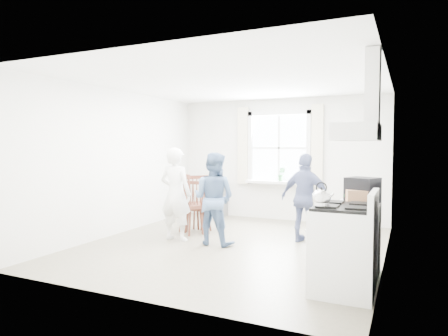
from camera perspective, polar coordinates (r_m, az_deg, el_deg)
room_shell at (r=6.32m, az=1.29°, el=0.50°), size 4.62×5.12×2.64m
window_assembly at (r=8.61m, az=7.80°, el=2.27°), size 1.88×0.24×1.70m
range_hood at (r=4.47m, az=19.15°, el=6.90°), size 0.45×0.76×0.94m
shelf_unit at (r=9.09m, az=-0.96°, el=-4.37°), size 0.40×0.30×0.80m
gas_stove at (r=4.62m, az=16.80°, el=-10.90°), size 0.68×0.76×1.12m
kettle at (r=4.34m, az=13.72°, el=-4.27°), size 0.19×0.19×0.27m
low_cabinet at (r=5.29m, az=18.62°, el=-9.50°), size 0.50×0.55×0.90m
stereo_stack at (r=5.21m, az=19.17°, el=-2.98°), size 0.44×0.42×0.31m
cardboard_box at (r=5.08m, az=18.55°, el=-3.94°), size 0.29×0.25×0.16m
windsor_chair_a at (r=7.32m, az=-1.91°, el=-5.16°), size 0.50×0.50×0.87m
windsor_chair_b at (r=7.31m, az=-4.11°, el=-4.70°), size 0.42×0.41×0.97m
windsor_chair_c at (r=7.53m, az=-4.07°, el=-4.08°), size 0.62×0.62×1.06m
person_left at (r=6.78m, az=-6.93°, el=-3.71°), size 0.57×0.57×1.57m
person_mid at (r=6.47m, az=-1.48°, el=-4.38°), size 0.75×0.75×1.49m
person_right at (r=6.71m, az=11.60°, el=-4.24°), size 1.01×1.01×1.47m
potted_plant at (r=8.52m, az=8.18°, el=-0.87°), size 0.18×0.18×0.29m
windsor_chair_d at (r=7.27m, az=-5.19°, el=-4.12°), size 0.64×0.64×1.10m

